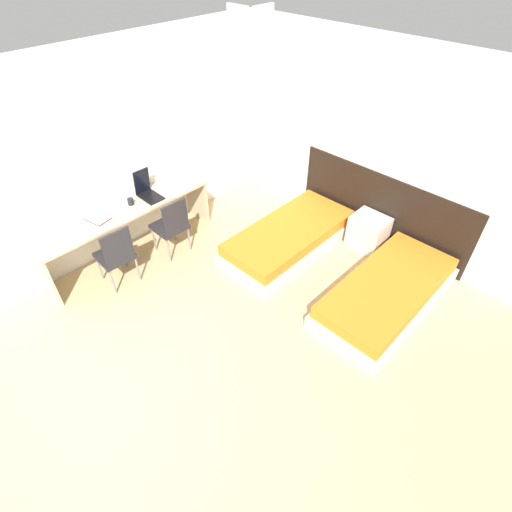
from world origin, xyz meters
TOP-DOWN VIEW (x-y plane):
  - ground_plane at (0.00, 0.00)m, footprint 20.00×20.00m
  - wall_back at (0.00, 4.45)m, footprint 5.05×0.05m
  - wall_left at (-2.05, 2.21)m, footprint 0.05×5.43m
  - headboard_panel at (0.55, 4.41)m, footprint 2.62×0.03m
  - bed_near_window at (-0.24, 3.37)m, footprint 0.95×2.03m
  - bed_near_door at (1.34, 3.37)m, footprint 0.95×2.03m
  - nightstand at (0.55, 4.18)m, footprint 0.49×0.41m
  - radiator at (-1.37, 4.33)m, footprint 0.71×0.12m
  - desk at (-1.75, 1.73)m, footprint 0.54×2.44m
  - chair_near_laptop at (-1.34, 2.16)m, footprint 0.42×0.42m
  - chair_near_notebook at (-1.34, 1.30)m, footprint 0.44×0.44m
  - laptop at (-1.77, 2.14)m, footprint 0.36×0.24m
  - open_notebook at (-1.78, 1.38)m, footprint 0.34×0.27m
  - mug at (-1.76, 1.86)m, footprint 0.08×0.08m

SIDE VIEW (x-z plane):
  - ground_plane at x=0.00m, z-range 0.00..0.00m
  - bed_near_window at x=-0.24m, z-range -0.01..0.35m
  - bed_near_door at x=1.34m, z-range -0.01..0.35m
  - nightstand at x=0.55m, z-range 0.00..0.49m
  - radiator at x=-1.37m, z-range 0.00..0.58m
  - chair_near_laptop at x=-1.34m, z-range 0.05..0.93m
  - chair_near_notebook at x=-1.34m, z-range 0.05..0.93m
  - headboard_panel at x=0.55m, z-range 0.00..1.04m
  - desk at x=-1.75m, z-range 0.23..0.99m
  - open_notebook at x=-1.78m, z-range 0.76..0.78m
  - mug at x=-1.76m, z-range 0.76..0.85m
  - laptop at x=-1.77m, z-range 0.65..1.02m
  - wall_back at x=0.00m, z-range 0.00..2.70m
  - wall_left at x=-2.05m, z-range 0.00..2.70m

